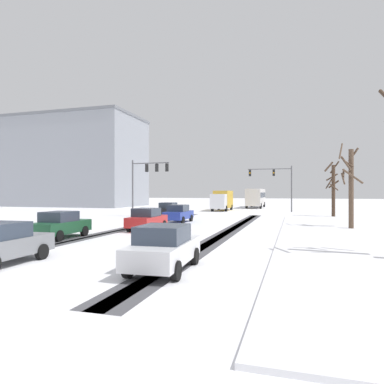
# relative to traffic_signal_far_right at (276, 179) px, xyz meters

# --- Properties ---
(wheel_track_left_lane) EXTENTS (0.87, 34.63, 0.01)m
(wheel_track_left_lane) POSITION_rel_traffic_signal_far_right_xyz_m (-10.07, -25.64, -4.65)
(wheel_track_left_lane) COLOR #4C4C51
(wheel_track_left_lane) RESTS_ON ground
(wheel_track_right_lane) EXTENTS (0.83, 34.63, 0.01)m
(wheel_track_right_lane) POSITION_rel_traffic_signal_far_right_xyz_m (-9.54, -25.64, -4.65)
(wheel_track_right_lane) COLOR #4C4C51
(wheel_track_right_lane) RESTS_ON ground
(wheel_track_center) EXTENTS (1.03, 34.63, 0.01)m
(wheel_track_center) POSITION_rel_traffic_signal_far_right_xyz_m (-1.80, -25.64, -4.65)
(wheel_track_center) COLOR #4C4C51
(wheel_track_center) RESTS_ON ground
(wheel_track_oncoming) EXTENTS (0.91, 34.63, 0.01)m
(wheel_track_oncoming) POSITION_rel_traffic_signal_far_right_xyz_m (-2.19, -25.64, -4.65)
(wheel_track_oncoming) COLOR #4C4C51
(wheel_track_oncoming) RESTS_ON ground
(sidewalk_kerb_right) EXTENTS (4.00, 34.63, 0.12)m
(sidewalk_kerb_right) POSITION_rel_traffic_signal_far_right_xyz_m (3.53, -27.21, -4.59)
(sidewalk_kerb_right) COLOR white
(sidewalk_kerb_right) RESTS_ON ground
(traffic_signal_far_right) EXTENTS (6.18, 0.58, 6.50)m
(traffic_signal_far_right) POSITION_rel_traffic_signal_far_right_xyz_m (0.00, 0.00, 0.00)
(traffic_signal_far_right) COLOR #56565B
(traffic_signal_far_right) RESTS_ON ground
(traffic_signal_near_left) EXTENTS (4.61, 0.45, 6.50)m
(traffic_signal_near_left) POSITION_rel_traffic_signal_far_right_xyz_m (-13.69, -13.93, 0.09)
(traffic_signal_near_left) COLOR #56565B
(traffic_signal_near_left) RESTS_ON ground
(car_black_lead) EXTENTS (1.86, 4.11, 1.62)m
(car_black_lead) POSITION_rel_traffic_signal_far_right_xyz_m (-11.14, -13.70, -3.83)
(car_black_lead) COLOR black
(car_black_lead) RESTS_ON ground
(car_blue_second) EXTENTS (1.84, 4.10, 1.62)m
(car_blue_second) POSITION_rel_traffic_signal_far_right_xyz_m (-7.80, -19.95, -3.83)
(car_blue_second) COLOR #233899
(car_blue_second) RESTS_ON ground
(car_red_third) EXTENTS (1.88, 4.12, 1.62)m
(car_red_third) POSITION_rel_traffic_signal_far_right_xyz_m (-7.86, -26.89, -3.83)
(car_red_third) COLOR red
(car_red_third) RESTS_ON ground
(car_dark_green_fourth) EXTENTS (1.92, 4.14, 1.62)m
(car_dark_green_fourth) POSITION_rel_traffic_signal_far_right_xyz_m (-11.08, -32.37, -3.83)
(car_dark_green_fourth) COLOR #194C2D
(car_dark_green_fourth) RESTS_ON ground
(car_grey_fifth) EXTENTS (1.97, 4.17, 1.62)m
(car_grey_fifth) POSITION_rel_traffic_signal_far_right_xyz_m (-8.32, -39.42, -3.83)
(car_grey_fifth) COLOR slate
(car_grey_fifth) RESTS_ON ground
(car_white_sixth) EXTENTS (1.99, 4.18, 1.62)m
(car_white_sixth) POSITION_rel_traffic_signal_far_right_xyz_m (-1.99, -38.55, -3.83)
(car_white_sixth) COLOR silver
(car_white_sixth) RESTS_ON ground
(bus_oncoming) EXTENTS (2.68, 11.00, 3.38)m
(bus_oncoming) POSITION_rel_traffic_signal_far_right_xyz_m (-4.13, 12.53, -2.66)
(bus_oncoming) COLOR silver
(bus_oncoming) RESTS_ON ground
(box_truck_delivery) EXTENTS (2.38, 7.43, 3.02)m
(box_truck_delivery) POSITION_rel_traffic_signal_far_right_xyz_m (-7.98, 1.06, -3.02)
(box_truck_delivery) COLOR silver
(box_truck_delivery) RESTS_ON ground
(bare_tree_sidewalk_mid) EXTENTS (1.72, 1.73, 6.70)m
(bare_tree_sidewalk_mid) POSITION_rel_traffic_signal_far_right_xyz_m (6.60, -21.15, -1.26)
(bare_tree_sidewalk_mid) COLOR brown
(bare_tree_sidewalk_mid) RESTS_ON ground
(bare_tree_sidewalk_far) EXTENTS (1.72, 1.52, 6.38)m
(bare_tree_sidewalk_far) POSITION_rel_traffic_signal_far_right_xyz_m (6.75, -7.56, -1.32)
(bare_tree_sidewalk_far) COLOR #423023
(bare_tree_sidewalk_far) RESTS_ON ground
(office_building_far_left_block) EXTENTS (25.73, 14.93, 17.91)m
(office_building_far_left_block) POSITION_rel_traffic_signal_far_right_xyz_m (-40.00, 10.15, 4.32)
(office_building_far_left_block) COLOR #9399A3
(office_building_far_left_block) RESTS_ON ground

